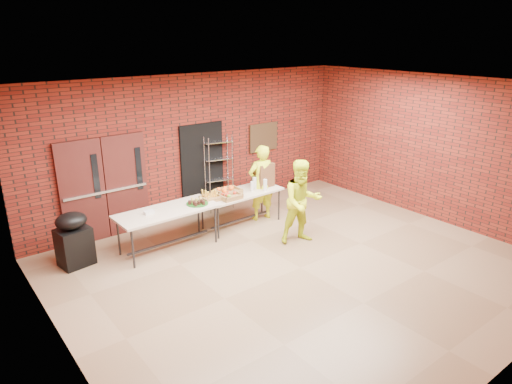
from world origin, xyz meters
TOP-DOWN VIEW (x-y plane):
  - room at (0.00, 0.00)m, footprint 8.08×7.08m
  - double_doors at (-2.20, 3.44)m, footprint 1.78×0.12m
  - dark_doorway at (0.10, 3.46)m, footprint 1.10×0.06m
  - bronze_plaque at (1.90, 3.45)m, footprint 0.85×0.04m
  - wire_rack at (0.46, 3.32)m, footprint 0.69×0.37m
  - table_left at (-1.49, 2.16)m, footprint 1.99×0.86m
  - table_right at (0.34, 2.26)m, footprint 1.86×0.82m
  - basket_bananas at (-0.46, 2.23)m, footprint 0.40×0.31m
  - basket_oranges at (0.02, 2.30)m, footprint 0.50×0.39m
  - basket_apples at (-0.09, 2.06)m, footprint 0.43×0.33m
  - muffin_tray at (-0.87, 2.09)m, footprint 0.44×0.44m
  - napkin_box at (-1.85, 2.20)m, footprint 0.18×0.12m
  - coffee_dispenser at (0.98, 2.32)m, footprint 0.40×0.36m
  - cup_stack_front at (0.57, 2.18)m, footprint 0.07×0.07m
  - cup_stack_mid at (0.81, 2.03)m, footprint 0.09×0.09m
  - cup_stack_back at (0.69, 2.26)m, footprint 0.09×0.09m
  - covered_grill at (-3.15, 2.61)m, footprint 0.62×0.55m
  - volunteer_woman at (0.88, 2.26)m, footprint 0.68×0.49m
  - volunteer_man at (0.78, 0.82)m, footprint 1.00×0.88m

SIDE VIEW (x-z plane):
  - covered_grill at x=-3.15m, z-range 0.00..1.02m
  - table_right at x=0.34m, z-range 0.31..1.07m
  - table_left at x=-1.49m, z-range 0.34..1.15m
  - basket_bananas at x=-0.46m, z-range 0.75..0.87m
  - basket_apples at x=-0.09m, z-range 0.75..0.88m
  - basket_oranges at x=0.02m, z-range 0.74..0.90m
  - napkin_box at x=-1.85m, z-range 0.81..0.87m
  - volunteer_man at x=0.78m, z-range 0.00..1.71m
  - volunteer_woman at x=0.88m, z-range 0.00..1.72m
  - muffin_tray at x=-0.87m, z-range 0.81..0.91m
  - cup_stack_front at x=0.57m, z-range 0.75..0.97m
  - cup_stack_mid at x=0.81m, z-range 0.75..1.01m
  - cup_stack_back at x=0.69m, z-range 0.75..1.02m
  - wire_rack at x=0.46m, z-range 0.00..1.80m
  - coffee_dispenser at x=0.98m, z-range 0.75..1.29m
  - dark_doorway at x=0.10m, z-range 0.00..2.10m
  - double_doors at x=-2.20m, z-range 0.00..2.10m
  - bronze_plaque at x=1.90m, z-range 1.20..1.90m
  - room at x=0.00m, z-range -0.04..3.24m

